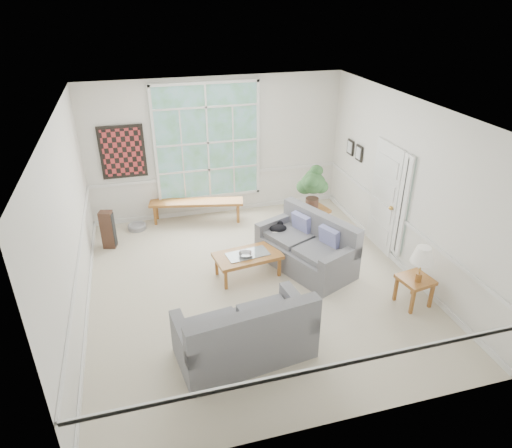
{
  "coord_description": "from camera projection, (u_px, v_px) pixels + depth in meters",
  "views": [
    {
      "loc": [
        -1.7,
        -6.32,
        4.56
      ],
      "look_at": [
        0.1,
        0.2,
        1.05
      ],
      "focal_mm": 32.0,
      "sensor_mm": 36.0,
      "label": 1
    }
  ],
  "objects": [
    {
      "name": "wall_frame_far",
      "position": [
        350.0,
        147.0,
        9.67
      ],
      "size": [
        0.04,
        0.26,
        0.32
      ],
      "primitive_type": "cube",
      "color": "black",
      "rests_on": "wall_right"
    },
    {
      "name": "wall_right",
      "position": [
        407.0,
        187.0,
        7.86
      ],
      "size": [
        0.02,
        6.0,
        3.0
      ],
      "primitive_type": "cube",
      "color": "silver",
      "rests_on": "ground"
    },
    {
      "name": "table_lamp",
      "position": [
        421.0,
        264.0,
        6.99
      ],
      "size": [
        0.48,
        0.48,
        0.6
      ],
      "primitive_type": null,
      "rotation": [
        0.0,
        0.0,
        0.52
      ],
      "color": "white",
      "rests_on": "side_table"
    },
    {
      "name": "entry_door",
      "position": [
        384.0,
        198.0,
        8.58
      ],
      "size": [
        0.08,
        0.9,
        2.1
      ],
      "primitive_type": "cube",
      "color": "white",
      "rests_on": "floor"
    },
    {
      "name": "window_back",
      "position": [
        208.0,
        143.0,
        9.63
      ],
      "size": [
        2.3,
        0.08,
        2.4
      ],
      "primitive_type": "cube",
      "color": "white",
      "rests_on": "wall_back"
    },
    {
      "name": "houseplant",
      "position": [
        313.0,
        188.0,
        9.15
      ],
      "size": [
        0.71,
        0.71,
        0.92
      ],
      "primitive_type": null,
      "rotation": [
        0.0,
        0.0,
        0.44
      ],
      "color": "#305A2D",
      "rests_on": "end_table"
    },
    {
      "name": "ceiling",
      "position": [
        253.0,
        110.0,
        6.52
      ],
      "size": [
        5.5,
        6.0,
        0.02
      ],
      "primitive_type": "cube",
      "color": "white",
      "rests_on": "ground"
    },
    {
      "name": "pewter_bowl",
      "position": [
        246.0,
        254.0,
        7.88
      ],
      "size": [
        0.35,
        0.35,
        0.07
      ],
      "primitive_type": "imported",
      "rotation": [
        0.0,
        0.0,
        -0.21
      ],
      "color": "#9E9EA3",
      "rests_on": "coffee_table"
    },
    {
      "name": "wall_left",
      "position": [
        69.0,
        227.0,
        6.57
      ],
      "size": [
        0.02,
        6.0,
        3.0
      ],
      "primitive_type": "cube",
      "color": "silver",
      "rests_on": "ground"
    },
    {
      "name": "floor",
      "position": [
        254.0,
        284.0,
        7.91
      ],
      "size": [
        5.5,
        6.0,
        0.01
      ],
      "primitive_type": "cube",
      "color": "beige",
      "rests_on": "ground"
    },
    {
      "name": "side_table",
      "position": [
        414.0,
        291.0,
        7.3
      ],
      "size": [
        0.55,
        0.55,
        0.49
      ],
      "primitive_type": "cube",
      "rotation": [
        0.0,
        0.0,
        0.17
      ],
      "color": "#975B26",
      "rests_on": "floor"
    },
    {
      "name": "wall_front",
      "position": [
        330.0,
        325.0,
        4.65
      ],
      "size": [
        5.5,
        0.02,
        3.0
      ],
      "primitive_type": "cube",
      "color": "silver",
      "rests_on": "ground"
    },
    {
      "name": "pet_bed",
      "position": [
        137.0,
        226.0,
        9.67
      ],
      "size": [
        0.47,
        0.47,
        0.12
      ],
      "primitive_type": "cylinder",
      "rotation": [
        0.0,
        0.0,
        0.23
      ],
      "color": "gray",
      "rests_on": "floor"
    },
    {
      "name": "door_sidelight",
      "position": [
        403.0,
        207.0,
        7.99
      ],
      "size": [
        0.08,
        0.26,
        1.9
      ],
      "primitive_type": "cube",
      "color": "white",
      "rests_on": "wall_right"
    },
    {
      "name": "loveseat_right",
      "position": [
        306.0,
        244.0,
        8.17
      ],
      "size": [
        1.57,
        2.01,
        0.97
      ],
      "primitive_type": "cube",
      "rotation": [
        0.0,
        0.0,
        0.41
      ],
      "color": "slate",
      "rests_on": "floor"
    },
    {
      "name": "wall_back",
      "position": [
        217.0,
        148.0,
        9.78
      ],
      "size": [
        5.5,
        0.02,
        3.0
      ],
      "primitive_type": "cube",
      "color": "silver",
      "rests_on": "ground"
    },
    {
      "name": "coffee_table",
      "position": [
        248.0,
        265.0,
        8.05
      ],
      "size": [
        1.22,
        0.78,
        0.43
      ],
      "primitive_type": "cube",
      "rotation": [
        0.0,
        0.0,
        0.14
      ],
      "color": "#975B26",
      "rests_on": "floor"
    },
    {
      "name": "window_bench",
      "position": [
        197.0,
        211.0,
        9.93
      ],
      "size": [
        2.04,
        0.81,
        0.47
      ],
      "primitive_type": "cube",
      "rotation": [
        0.0,
        0.0,
        -0.22
      ],
      "color": "#975B26",
      "rests_on": "floor"
    },
    {
      "name": "floor_speaker",
      "position": [
        108.0,
        230.0,
        8.85
      ],
      "size": [
        0.28,
        0.25,
        0.77
      ],
      "primitive_type": "cube",
      "rotation": [
        0.0,
        0.0,
        -0.28
      ],
      "color": "#442A1D",
      "rests_on": "floor"
    },
    {
      "name": "wall_frame_near",
      "position": [
        359.0,
        153.0,
        9.33
      ],
      "size": [
        0.04,
        0.26,
        0.32
      ],
      "primitive_type": "cube",
      "color": "black",
      "rests_on": "wall_right"
    },
    {
      "name": "cat",
      "position": [
        278.0,
        228.0,
        8.51
      ],
      "size": [
        0.4,
        0.4,
        0.15
      ],
      "primitive_type": "ellipsoid",
      "rotation": [
        0.0,
        0.0,
        0.8
      ],
      "color": "black",
      "rests_on": "loveseat_right"
    },
    {
      "name": "loveseat_front",
      "position": [
        244.0,
        326.0,
        6.17
      ],
      "size": [
        1.93,
        1.18,
        0.99
      ],
      "primitive_type": "cube",
      "rotation": [
        0.0,
        0.0,
        0.14
      ],
      "color": "slate",
      "rests_on": "floor"
    },
    {
      "name": "end_table",
      "position": [
        313.0,
        220.0,
        9.5
      ],
      "size": [
        0.64,
        0.64,
        0.53
      ],
      "primitive_type": "cube",
      "rotation": [
        0.0,
        0.0,
        0.24
      ],
      "color": "#975B26",
      "rests_on": "floor"
    },
    {
      "name": "wall_art",
      "position": [
        123.0,
        152.0,
        9.23
      ],
      "size": [
        0.9,
        0.06,
        1.1
      ],
      "primitive_type": "cube",
      "color": "maroon",
      "rests_on": "wall_back"
    }
  ]
}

